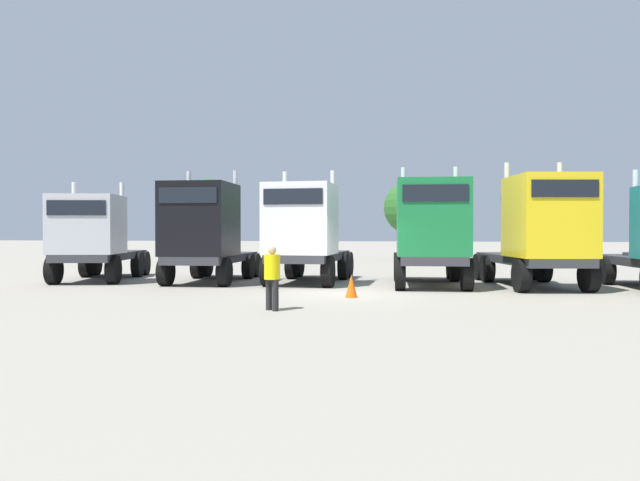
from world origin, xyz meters
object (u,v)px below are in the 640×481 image
(semi_truck_yellow, at_px, (542,230))
(visitor_in_hivis, at_px, (272,273))
(semi_truck_white, at_px, (304,232))
(semi_truck_silver, at_px, (93,237))
(semi_truck_black, at_px, (204,231))
(traffic_cone_near, at_px, (351,286))
(semi_truck_green, at_px, (431,232))

(semi_truck_yellow, xyz_separation_m, visitor_in_hivis, (-7.84, -6.88, -1.09))
(semi_truck_white, height_order, semi_truck_yellow, semi_truck_yellow)
(semi_truck_silver, relative_size, visitor_in_hivis, 3.86)
(semi_truck_silver, bearing_deg, semi_truck_white, 79.70)
(semi_truck_silver, bearing_deg, semi_truck_black, 76.92)
(traffic_cone_near, bearing_deg, semi_truck_silver, 160.12)
(semi_truck_green, bearing_deg, semi_truck_yellow, 87.88)
(semi_truck_black, xyz_separation_m, traffic_cone_near, (6.02, -3.76, -1.65))
(semi_truck_silver, distance_m, semi_truck_black, 4.62)
(semi_truck_silver, xyz_separation_m, semi_truck_black, (4.61, -0.08, 0.23))
(semi_truck_green, xyz_separation_m, visitor_in_hivis, (-4.08, -6.85, -1.05))
(semi_truck_black, bearing_deg, semi_truck_white, 93.26)
(semi_truck_white, bearing_deg, semi_truck_black, -82.59)
(semi_truck_silver, height_order, semi_truck_white, semi_truck_white)
(semi_truck_black, relative_size, traffic_cone_near, 8.52)
(semi_truck_black, bearing_deg, semi_truck_yellow, 87.63)
(semi_truck_green, relative_size, traffic_cone_near, 9.09)
(semi_truck_silver, distance_m, traffic_cone_near, 11.39)
(semi_truck_black, distance_m, semi_truck_yellow, 12.22)
(semi_truck_yellow, height_order, visitor_in_hivis, semi_truck_yellow)
(semi_truck_yellow, bearing_deg, semi_truck_green, -98.91)
(semi_truck_silver, bearing_deg, visitor_in_hivis, 39.73)
(semi_truck_green, bearing_deg, semi_truck_black, -93.49)
(semi_truck_silver, bearing_deg, traffic_cone_near, 58.03)
(semi_truck_yellow, bearing_deg, semi_truck_black, -99.86)
(semi_truck_black, xyz_separation_m, visitor_in_hivis, (4.38, -6.99, -1.06))
(semi_truck_black, relative_size, semi_truck_white, 1.00)
(semi_truck_black, xyz_separation_m, semi_truck_green, (8.46, -0.13, -0.01))
(semi_truck_black, height_order, visitor_in_hivis, semi_truck_black)
(semi_truck_silver, relative_size, semi_truck_white, 1.05)
(semi_truck_green, relative_size, semi_truck_yellow, 0.96)
(semi_truck_silver, distance_m, semi_truck_yellow, 16.83)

